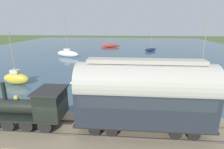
{
  "coord_description": "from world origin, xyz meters",
  "views": [
    {
      "loc": [
        -10.19,
        -4.36,
        7.45
      ],
      "look_at": [
        7.83,
        -2.85,
        2.11
      ],
      "focal_mm": 28.0,
      "sensor_mm": 36.0,
      "label": 1
    }
  ],
  "objects_px": {
    "sailboat_white": "(68,53)",
    "sailboat_red": "(110,46)",
    "rowboat_far_out": "(160,98)",
    "passenger_coach": "(144,94)",
    "sailboat_navy": "(151,49)",
    "rowboat_off_pier": "(79,81)",
    "sailboat_brown": "(201,65)",
    "sailboat_yellow": "(16,78)",
    "steam_locomotive": "(37,106)"
  },
  "relations": [
    {
      "from": "sailboat_white",
      "to": "sailboat_red",
      "type": "bearing_deg",
      "value": -9.1
    },
    {
      "from": "sailboat_white",
      "to": "rowboat_far_out",
      "type": "relative_size",
      "value": 3.64
    },
    {
      "from": "passenger_coach",
      "to": "sailboat_navy",
      "type": "xyz_separation_m",
      "value": [
        38.39,
        -5.44,
        -2.71
      ]
    },
    {
      "from": "sailboat_white",
      "to": "rowboat_off_pier",
      "type": "xyz_separation_m",
      "value": [
        -17.49,
        -7.33,
        -0.58
      ]
    },
    {
      "from": "sailboat_brown",
      "to": "sailboat_yellow",
      "type": "relative_size",
      "value": 1.28
    },
    {
      "from": "sailboat_yellow",
      "to": "sailboat_navy",
      "type": "bearing_deg",
      "value": -29.92
    },
    {
      "from": "passenger_coach",
      "to": "steam_locomotive",
      "type": "bearing_deg",
      "value": 90.0
    },
    {
      "from": "sailboat_red",
      "to": "rowboat_far_out",
      "type": "xyz_separation_m",
      "value": [
        -39.15,
        -8.68,
        -0.32
      ]
    },
    {
      "from": "sailboat_white",
      "to": "sailboat_yellow",
      "type": "height_order",
      "value": "sailboat_white"
    },
    {
      "from": "sailboat_yellow",
      "to": "passenger_coach",
      "type": "bearing_deg",
      "value": -117.35
    },
    {
      "from": "passenger_coach",
      "to": "sailboat_yellow",
      "type": "bearing_deg",
      "value": 57.36
    },
    {
      "from": "passenger_coach",
      "to": "rowboat_far_out",
      "type": "distance_m",
      "value": 7.04
    },
    {
      "from": "passenger_coach",
      "to": "rowboat_far_out",
      "type": "bearing_deg",
      "value": -20.92
    },
    {
      "from": "sailboat_navy",
      "to": "rowboat_off_pier",
      "type": "distance_m",
      "value": 30.3
    },
    {
      "from": "passenger_coach",
      "to": "rowboat_far_out",
      "type": "height_order",
      "value": "passenger_coach"
    },
    {
      "from": "passenger_coach",
      "to": "sailboat_white",
      "type": "height_order",
      "value": "sailboat_white"
    },
    {
      "from": "sailboat_red",
      "to": "passenger_coach",
      "type": "bearing_deg",
      "value": 170.12
    },
    {
      "from": "passenger_coach",
      "to": "sailboat_red",
      "type": "xyz_separation_m",
      "value": [
        45.14,
        6.39,
        -2.59
      ]
    },
    {
      "from": "sailboat_brown",
      "to": "passenger_coach",
      "type": "bearing_deg",
      "value": 165.82
    },
    {
      "from": "sailboat_navy",
      "to": "rowboat_off_pier",
      "type": "xyz_separation_m",
      "value": [
        -27.51,
        12.7,
        -0.25
      ]
    },
    {
      "from": "sailboat_red",
      "to": "sailboat_white",
      "type": "height_order",
      "value": "sailboat_white"
    },
    {
      "from": "sailboat_white",
      "to": "rowboat_far_out",
      "type": "distance_m",
      "value": 28.04
    },
    {
      "from": "passenger_coach",
      "to": "sailboat_white",
      "type": "xyz_separation_m",
      "value": [
        28.37,
        14.59,
        -2.37
      ]
    },
    {
      "from": "passenger_coach",
      "to": "sailboat_white",
      "type": "bearing_deg",
      "value": 27.21
    },
    {
      "from": "sailboat_yellow",
      "to": "rowboat_far_out",
      "type": "relative_size",
      "value": 2.39
    },
    {
      "from": "passenger_coach",
      "to": "sailboat_brown",
      "type": "relative_size",
      "value": 1.05
    },
    {
      "from": "rowboat_off_pier",
      "to": "sailboat_brown",
      "type": "bearing_deg",
      "value": -122.88
    },
    {
      "from": "steam_locomotive",
      "to": "sailboat_white",
      "type": "relative_size",
      "value": 0.52
    },
    {
      "from": "steam_locomotive",
      "to": "sailboat_navy",
      "type": "height_order",
      "value": "sailboat_navy"
    },
    {
      "from": "sailboat_brown",
      "to": "rowboat_far_out",
      "type": "relative_size",
      "value": 3.06
    },
    {
      "from": "rowboat_off_pier",
      "to": "rowboat_far_out",
      "type": "bearing_deg",
      "value": -175.42
    },
    {
      "from": "steam_locomotive",
      "to": "sailboat_navy",
      "type": "relative_size",
      "value": 0.95
    },
    {
      "from": "sailboat_red",
      "to": "rowboat_off_pier",
      "type": "height_order",
      "value": "sailboat_red"
    },
    {
      "from": "sailboat_white",
      "to": "sailboat_yellow",
      "type": "distance_m",
      "value": 18.82
    },
    {
      "from": "sailboat_brown",
      "to": "rowboat_off_pier",
      "type": "relative_size",
      "value": 2.73
    },
    {
      "from": "sailboat_white",
      "to": "rowboat_off_pier",
      "type": "bearing_deg",
      "value": -140.31
    },
    {
      "from": "sailboat_brown",
      "to": "sailboat_white",
      "type": "bearing_deg",
      "value": 88.21
    },
    {
      "from": "rowboat_off_pier",
      "to": "sailboat_yellow",
      "type": "bearing_deg",
      "value": 41.63
    },
    {
      "from": "steam_locomotive",
      "to": "rowboat_off_pier",
      "type": "bearing_deg",
      "value": 0.81
    },
    {
      "from": "sailboat_white",
      "to": "sailboat_yellow",
      "type": "relative_size",
      "value": 1.52
    },
    {
      "from": "sailboat_red",
      "to": "sailboat_white",
      "type": "relative_size",
      "value": 0.8
    },
    {
      "from": "sailboat_yellow",
      "to": "rowboat_off_pier",
      "type": "height_order",
      "value": "sailboat_yellow"
    },
    {
      "from": "steam_locomotive",
      "to": "passenger_coach",
      "type": "distance_m",
      "value": 7.19
    },
    {
      "from": "steam_locomotive",
      "to": "rowboat_far_out",
      "type": "xyz_separation_m",
      "value": [
        5.98,
        -9.39,
        -1.78
      ]
    },
    {
      "from": "rowboat_far_out",
      "to": "rowboat_off_pier",
      "type": "height_order",
      "value": "rowboat_far_out"
    },
    {
      "from": "rowboat_off_pier",
      "to": "sailboat_navy",
      "type": "bearing_deg",
      "value": -83.02
    },
    {
      "from": "sailboat_brown",
      "to": "sailboat_navy",
      "type": "height_order",
      "value": "sailboat_brown"
    },
    {
      "from": "sailboat_white",
      "to": "rowboat_off_pier",
      "type": "height_order",
      "value": "sailboat_white"
    },
    {
      "from": "steam_locomotive",
      "to": "rowboat_far_out",
      "type": "height_order",
      "value": "steam_locomotive"
    },
    {
      "from": "passenger_coach",
      "to": "sailboat_white",
      "type": "distance_m",
      "value": 31.99
    }
  ]
}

